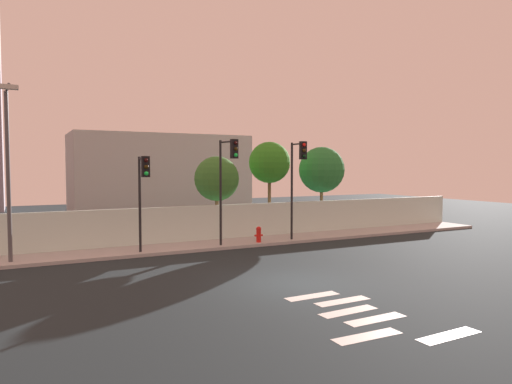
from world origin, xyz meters
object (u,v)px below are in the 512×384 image
roadside_tree_midleft (269,163)px  roadside_tree_midright (322,170)px  traffic_light_left (298,169)px  roadside_tree_leftmost (217,179)px  street_lamp_curbside (8,160)px  traffic_light_center (228,169)px  traffic_light_right (143,183)px  fire_hydrant (259,234)px

roadside_tree_midleft → roadside_tree_midright: (3.73, 0.00, -0.42)m
traffic_light_left → roadside_tree_leftmost: size_ratio=1.12×
traffic_light_left → roadside_tree_leftmost: bearing=128.3°
roadside_tree_midleft → roadside_tree_midright: bearing=0.0°
street_lamp_curbside → roadside_tree_leftmost: 10.65m
traffic_light_center → traffic_light_right: bearing=179.6°
traffic_light_left → roadside_tree_midright: size_ratio=0.97×
fire_hydrant → roadside_tree_leftmost: roadside_tree_leftmost is taller
traffic_light_right → roadside_tree_leftmost: 6.13m
roadside_tree_leftmost → traffic_light_left: bearing=-51.7°
fire_hydrant → street_lamp_curbside: bearing=-179.9°
traffic_light_right → street_lamp_curbside: 5.27m
traffic_light_center → fire_hydrant: traffic_light_center is taller
traffic_light_center → street_lamp_curbside: size_ratio=0.75×
fire_hydrant → roadside_tree_midright: roadside_tree_midright is taller
traffic_light_center → roadside_tree_midright: (8.01, 3.62, -0.06)m
roadside_tree_midright → roadside_tree_midleft: bearing=180.0°
traffic_light_center → roadside_tree_midleft: 5.62m
roadside_tree_midright → roadside_tree_leftmost: bearing=180.0°
roadside_tree_midleft → roadside_tree_midright: 3.75m
street_lamp_curbside → roadside_tree_leftmost: street_lamp_curbside is taller
traffic_light_right → fire_hydrant: (5.94, 0.46, -2.70)m
roadside_tree_leftmost → roadside_tree_midright: bearing=0.0°
fire_hydrant → traffic_light_left: bearing=-16.3°
fire_hydrant → roadside_tree_midleft: (2.36, 3.14, 3.63)m
traffic_light_center → roadside_tree_leftmost: bearing=75.5°
traffic_light_left → traffic_light_center: traffic_light_center is taller
traffic_light_left → roadside_tree_leftmost: 4.76m
street_lamp_curbside → roadside_tree_midleft: street_lamp_curbside is taller
roadside_tree_leftmost → roadside_tree_midleft: roadside_tree_midleft is taller
roadside_tree_midleft → traffic_light_right: bearing=-156.6°
traffic_light_center → roadside_tree_midleft: bearing=40.2°
traffic_light_left → street_lamp_curbside: street_lamp_curbside is taller
traffic_light_right → roadside_tree_midright: (12.03, 3.60, 0.51)m
traffic_light_center → fire_hydrant: size_ratio=6.33×
traffic_light_right → roadside_tree_leftmost: roadside_tree_leftmost is taller
traffic_light_right → roadside_tree_leftmost: size_ratio=0.94×
traffic_light_left → traffic_light_right: (-7.89, 0.11, -0.57)m
traffic_light_left → traffic_light_right: 7.91m
traffic_light_left → roadside_tree_midleft: bearing=83.6°
traffic_light_right → roadside_tree_midleft: bearing=23.4°
traffic_light_center → roadside_tree_leftmost: size_ratio=1.12×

